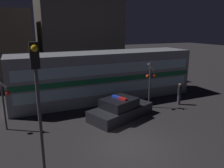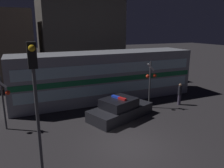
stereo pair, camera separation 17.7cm
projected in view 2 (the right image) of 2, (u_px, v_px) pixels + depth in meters
The scene contains 9 objects.
ground_plane at pixel (130, 147), 10.50m from camera, with size 120.00×120.00×0.00m, color #262326.
train at pixel (105, 76), 17.42m from camera, with size 14.40×3.09×3.75m.
police_car at pixel (120, 110), 13.87m from camera, with size 4.65×3.28×1.40m.
pedestrian at pixel (180, 94), 16.12m from camera, with size 0.27×0.27×1.62m.
crossing_signal_near at pixel (150, 80), 15.22m from camera, with size 0.83×0.31×3.34m.
crossing_signal_far at pixel (3, 98), 11.85m from camera, with size 0.83×0.31×3.06m.
traffic_light_corner at pixel (35, 85), 7.60m from camera, with size 0.30×0.46×5.10m.
building_left at pixel (0, 48), 21.21m from camera, with size 6.07×4.30×7.31m.
building_center at pixel (79, 38), 24.29m from camera, with size 8.39×6.40×8.98m.
Camera 2 is at (-4.58, -8.28, 5.53)m, focal length 35.00 mm.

